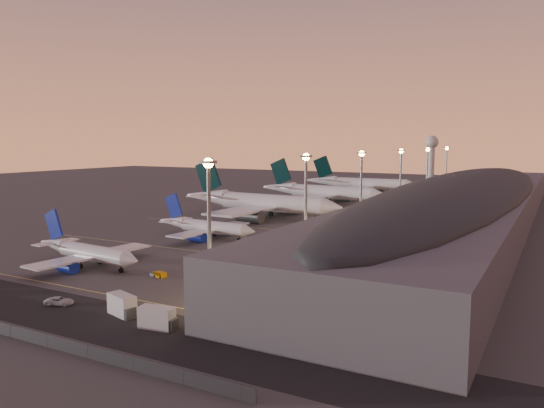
{
  "coord_description": "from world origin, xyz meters",
  "views": [
    {
      "loc": [
        90.02,
        -115.46,
        28.85
      ],
      "look_at": [
        2.0,
        45.0,
        7.0
      ],
      "focal_mm": 35.0,
      "sensor_mm": 36.0,
      "label": 1
    }
  ],
  "objects_px": {
    "service_van_e": "(59,301)",
    "airliner_narrow_south": "(86,252)",
    "airliner_wide_mid": "(321,192)",
    "baggage_tug_b": "(217,280)",
    "airliner_wide_near": "(259,202)",
    "catering_truck_a": "(123,306)",
    "catering_truck_b": "(158,319)",
    "radar_tower": "(432,151)",
    "baggage_tug_a": "(159,274)",
    "baggage_tug_c": "(259,242)",
    "airliner_wide_far": "(360,184)",
    "airliner_narrow_north": "(205,227)"
  },
  "relations": [
    {
      "from": "service_van_e",
      "to": "baggage_tug_b",
      "type": "bearing_deg",
      "value": -56.69
    },
    {
      "from": "baggage_tug_b",
      "to": "airliner_narrow_south",
      "type": "bearing_deg",
      "value": 163.0
    },
    {
      "from": "baggage_tug_a",
      "to": "airliner_wide_mid",
      "type": "bearing_deg",
      "value": 109.02
    },
    {
      "from": "airliner_narrow_north",
      "to": "airliner_wide_near",
      "type": "relative_size",
      "value": 0.52
    },
    {
      "from": "airliner_wide_far",
      "to": "baggage_tug_a",
      "type": "height_order",
      "value": "airliner_wide_far"
    },
    {
      "from": "airliner_wide_mid",
      "to": "airliner_narrow_south",
      "type": "bearing_deg",
      "value": -84.0
    },
    {
      "from": "baggage_tug_c",
      "to": "baggage_tug_a",
      "type": "bearing_deg",
      "value": -89.99
    },
    {
      "from": "airliner_wide_mid",
      "to": "radar_tower",
      "type": "xyz_separation_m",
      "value": [
        17.6,
        149.97,
        16.56
      ]
    },
    {
      "from": "baggage_tug_b",
      "to": "catering_truck_b",
      "type": "xyz_separation_m",
      "value": [
        7.22,
        -26.35,
        1.1
      ]
    },
    {
      "from": "baggage_tug_a",
      "to": "catering_truck_a",
      "type": "height_order",
      "value": "catering_truck_a"
    },
    {
      "from": "radar_tower",
      "to": "catering_truck_b",
      "type": "bearing_deg",
      "value": -85.16
    },
    {
      "from": "airliner_narrow_south",
      "to": "airliner_narrow_north",
      "type": "bearing_deg",
      "value": 91.44
    },
    {
      "from": "airliner_narrow_north",
      "to": "baggage_tug_b",
      "type": "relative_size",
      "value": 9.24
    },
    {
      "from": "airliner_narrow_south",
      "to": "catering_truck_b",
      "type": "xyz_separation_m",
      "value": [
        42.56,
        -24.2,
        -1.64
      ]
    },
    {
      "from": "airliner_wide_far",
      "to": "baggage_tug_a",
      "type": "distance_m",
      "value": 197.08
    },
    {
      "from": "airliner_wide_far",
      "to": "catering_truck_b",
      "type": "relative_size",
      "value": 10.13
    },
    {
      "from": "airliner_narrow_south",
      "to": "airliner_narrow_north",
      "type": "relative_size",
      "value": 0.98
    },
    {
      "from": "airliner_wide_far",
      "to": "catering_truck_a",
      "type": "bearing_deg",
      "value": -81.88
    },
    {
      "from": "airliner_wide_far",
      "to": "radar_tower",
      "type": "distance_m",
      "value": 97.88
    },
    {
      "from": "airliner_wide_near",
      "to": "baggage_tug_c",
      "type": "relative_size",
      "value": 17.93
    },
    {
      "from": "service_van_e",
      "to": "airliner_wide_near",
      "type": "bearing_deg",
      "value": -12.48
    },
    {
      "from": "baggage_tug_c",
      "to": "radar_tower",
      "type": "bearing_deg",
      "value": 92.59
    },
    {
      "from": "radar_tower",
      "to": "catering_truck_b",
      "type": "height_order",
      "value": "radar_tower"
    },
    {
      "from": "airliner_narrow_north",
      "to": "baggage_tug_c",
      "type": "relative_size",
      "value": 9.27
    },
    {
      "from": "baggage_tug_a",
      "to": "catering_truck_b",
      "type": "distance_m",
      "value": 32.02
    },
    {
      "from": "baggage_tug_a",
      "to": "airliner_wide_far",
      "type": "bearing_deg",
      "value": 106.51
    },
    {
      "from": "airliner_wide_near",
      "to": "airliner_wide_mid",
      "type": "height_order",
      "value": "airliner_wide_near"
    },
    {
      "from": "catering_truck_a",
      "to": "catering_truck_b",
      "type": "distance_m",
      "value": 9.52
    },
    {
      "from": "airliner_wide_near",
      "to": "catering_truck_a",
      "type": "bearing_deg",
      "value": -67.98
    },
    {
      "from": "service_van_e",
      "to": "airliner_narrow_south",
      "type": "bearing_deg",
      "value": 14.88
    },
    {
      "from": "service_van_e",
      "to": "baggage_tug_c",
      "type": "bearing_deg",
      "value": -27.3
    },
    {
      "from": "airliner_wide_near",
      "to": "baggage_tug_b",
      "type": "relative_size",
      "value": 17.88
    },
    {
      "from": "airliner_wide_mid",
      "to": "service_van_e",
      "type": "xyz_separation_m",
      "value": [
        20.87,
        -163.86,
        -4.62
      ]
    },
    {
      "from": "radar_tower",
      "to": "baggage_tug_b",
      "type": "height_order",
      "value": "radar_tower"
    },
    {
      "from": "baggage_tug_a",
      "to": "service_van_e",
      "type": "relative_size",
      "value": 0.82
    },
    {
      "from": "radar_tower",
      "to": "baggage_tug_a",
      "type": "relative_size",
      "value": 7.97
    },
    {
      "from": "airliner_wide_mid",
      "to": "baggage_tug_b",
      "type": "distance_m",
      "value": 143.23
    },
    {
      "from": "baggage_tug_a",
      "to": "baggage_tug_b",
      "type": "height_order",
      "value": "baggage_tug_a"
    },
    {
      "from": "airliner_narrow_north",
      "to": "radar_tower",
      "type": "relative_size",
      "value": 1.1
    },
    {
      "from": "baggage_tug_b",
      "to": "catering_truck_a",
      "type": "relative_size",
      "value": 0.58
    },
    {
      "from": "airliner_wide_mid",
      "to": "catering_truck_a",
      "type": "relative_size",
      "value": 9.65
    },
    {
      "from": "radar_tower",
      "to": "catering_truck_a",
      "type": "distance_m",
      "value": 313.76
    },
    {
      "from": "radar_tower",
      "to": "baggage_tug_a",
      "type": "bearing_deg",
      "value": -88.87
    },
    {
      "from": "radar_tower",
      "to": "baggage_tug_c",
      "type": "height_order",
      "value": "radar_tower"
    },
    {
      "from": "baggage_tug_c",
      "to": "service_van_e",
      "type": "relative_size",
      "value": 0.77
    },
    {
      "from": "airliner_narrow_south",
      "to": "airliner_wide_far",
      "type": "distance_m",
      "value": 195.66
    },
    {
      "from": "radar_tower",
      "to": "baggage_tug_c",
      "type": "xyz_separation_m",
      "value": [
        6.53,
        -248.84,
        -21.35
      ]
    },
    {
      "from": "airliner_wide_near",
      "to": "baggage_tug_c",
      "type": "distance_m",
      "value": 52.91
    },
    {
      "from": "baggage_tug_c",
      "to": "catering_truck_b",
      "type": "bearing_deg",
      "value": -71.91
    },
    {
      "from": "radar_tower",
      "to": "baggage_tug_b",
      "type": "relative_size",
      "value": 8.38
    }
  ]
}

